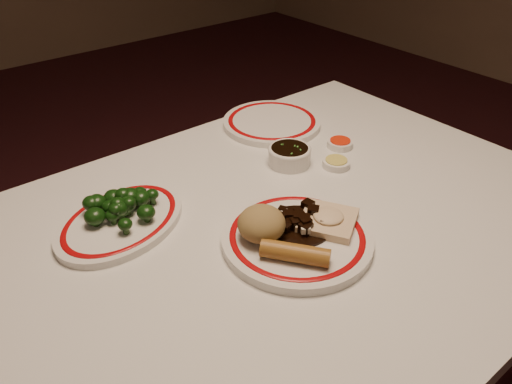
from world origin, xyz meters
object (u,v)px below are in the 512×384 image
(broccoli_plate, at_px, (121,221))
(dining_table, at_px, (288,251))
(main_plate, at_px, (297,238))
(fried_wonton, at_px, (328,220))
(stirfry_heap, at_px, (298,222))
(soy_bowl, at_px, (289,156))
(rice_mound, at_px, (262,224))
(spring_roll, at_px, (295,253))
(broccoli_pile, at_px, (120,205))

(broccoli_plate, bearing_deg, dining_table, -33.99)
(main_plate, distance_m, fried_wonton, 0.07)
(stirfry_heap, bearing_deg, soy_bowl, 51.52)
(main_plate, xyz_separation_m, broccoli_plate, (-0.23, 0.25, -0.00))
(dining_table, relative_size, rice_mound, 13.82)
(dining_table, relative_size, spring_roll, 10.10)
(dining_table, height_order, soy_bowl, soy_bowl)
(rice_mound, relative_size, soy_bowl, 0.89)
(rice_mound, relative_size, fried_wonton, 0.63)
(dining_table, xyz_separation_m, soy_bowl, (0.14, 0.15, 0.11))
(main_plate, relative_size, rice_mound, 3.38)
(dining_table, relative_size, main_plate, 4.09)
(main_plate, relative_size, broccoli_plate, 0.88)
(rice_mound, distance_m, fried_wonton, 0.13)
(broccoli_plate, bearing_deg, main_plate, -48.02)
(main_plate, distance_m, rice_mound, 0.08)
(fried_wonton, bearing_deg, main_plate, 169.63)
(main_plate, bearing_deg, rice_mound, 147.20)
(stirfry_heap, distance_m, broccoli_plate, 0.34)
(fried_wonton, xyz_separation_m, stirfry_heap, (-0.05, 0.03, -0.00))
(soy_bowl, bearing_deg, broccoli_pile, 174.11)
(broccoli_pile, bearing_deg, main_plate, -50.11)
(fried_wonton, bearing_deg, rice_mound, 158.59)
(spring_roll, bearing_deg, broccoli_pile, 81.92)
(broccoli_pile, bearing_deg, broccoli_plate, -126.65)
(rice_mound, xyz_separation_m, spring_roll, (0.01, -0.08, -0.02))
(soy_bowl, bearing_deg, rice_mound, -141.75)
(rice_mound, height_order, soy_bowl, rice_mound)
(dining_table, bearing_deg, soy_bowl, 48.13)
(dining_table, bearing_deg, spring_roll, -128.84)
(spring_roll, height_order, broccoli_pile, broccoli_pile)
(rice_mound, height_order, spring_roll, rice_mound)
(main_plate, height_order, fried_wonton, fried_wonton)
(spring_roll, height_order, fried_wonton, spring_roll)
(spring_roll, height_order, soy_bowl, spring_roll)
(main_plate, relative_size, soy_bowl, 3.00)
(fried_wonton, relative_size, broccoli_pile, 0.91)
(stirfry_heap, relative_size, broccoli_plate, 0.38)
(broccoli_plate, bearing_deg, fried_wonton, -42.02)
(stirfry_heap, relative_size, soy_bowl, 1.29)
(main_plate, bearing_deg, fried_wonton, -10.37)
(main_plate, height_order, broccoli_pile, broccoli_pile)
(main_plate, distance_m, broccoli_plate, 0.34)
(main_plate, distance_m, soy_bowl, 0.29)
(spring_roll, relative_size, fried_wonton, 0.87)
(main_plate, bearing_deg, broccoli_pile, 129.89)
(dining_table, distance_m, broccoli_plate, 0.34)
(fried_wonton, relative_size, broccoli_plate, 0.41)
(dining_table, relative_size, broccoli_pile, 7.92)
(broccoli_plate, bearing_deg, stirfry_heap, -43.44)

